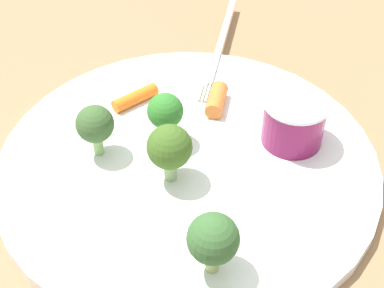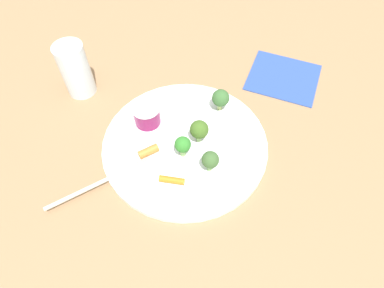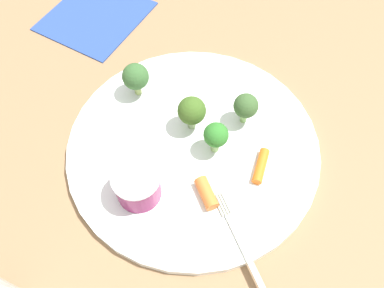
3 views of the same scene
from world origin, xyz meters
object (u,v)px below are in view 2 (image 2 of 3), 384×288
at_px(broccoli_floret_2, 199,130).
at_px(fork, 102,182).
at_px(broccoli_floret_0, 221,98).
at_px(broccoli_floret_1, 183,145).
at_px(carrot_stick_0, 172,180).
at_px(drinking_glass, 75,70).
at_px(sauce_cup, 146,115).
at_px(carrot_stick_1, 148,151).
at_px(napkin, 283,77).
at_px(plate, 185,144).
at_px(broccoli_floret_3, 210,160).

height_order(broccoli_floret_2, fork, broccoli_floret_2).
distance_m(broccoli_floret_0, broccoli_floret_1, 0.14).
bearing_deg(carrot_stick_0, drinking_glass, 75.80).
xyz_separation_m(sauce_cup, carrot_stick_0, (-0.08, -0.12, -0.02)).
xyz_separation_m(broccoli_floret_2, drinking_glass, (-0.03, 0.29, 0.01)).
distance_m(carrot_stick_1, drinking_glass, 0.24).
height_order(sauce_cup, napkin, sauce_cup).
xyz_separation_m(plate, sauce_cup, (-0.00, 0.09, 0.03)).
bearing_deg(fork, sauce_cup, 7.70).
bearing_deg(carrot_stick_1, broccoli_floret_0, -16.34).
bearing_deg(broccoli_floret_0, carrot_stick_1, 163.66).
xyz_separation_m(sauce_cup, broccoli_floret_3, (-0.02, -0.16, 0.01)).
bearing_deg(plate, drinking_glass, 91.16).
bearing_deg(broccoli_floret_3, broccoli_floret_1, 91.72).
relative_size(broccoli_floret_1, drinking_glass, 0.41).
bearing_deg(fork, napkin, -18.16).
bearing_deg(broccoli_floret_3, sauce_cup, 82.65).
bearing_deg(carrot_stick_0, sauce_cup, 56.45).
distance_m(fork, drinking_glass, 0.26).
xyz_separation_m(broccoli_floret_3, fork, (-0.13, 0.14, -0.03)).
relative_size(fork, napkin, 1.21).
distance_m(broccoli_floret_0, fork, 0.28).
height_order(broccoli_floret_1, carrot_stick_0, broccoli_floret_1).
relative_size(broccoli_floret_2, drinking_glass, 0.44).
distance_m(sauce_cup, broccoli_floret_1, 0.11).
xyz_separation_m(broccoli_floret_0, fork, (-0.27, 0.08, -0.03)).
bearing_deg(sauce_cup, carrot_stick_0, -123.55).
relative_size(broccoli_floret_0, fork, 0.27).
distance_m(plate, napkin, 0.29).
bearing_deg(napkin, broccoli_floret_2, 168.35).
bearing_deg(broccoli_floret_1, plate, 28.15).
relative_size(broccoli_floret_2, carrot_stick_1, 1.36).
bearing_deg(broccoli_floret_1, carrot_stick_1, 122.82).
bearing_deg(sauce_cup, drinking_glass, 91.20).
relative_size(broccoli_floret_0, napkin, 0.33).
bearing_deg(broccoli_floret_2, carrot_stick_0, -173.43).
bearing_deg(napkin, sauce_cup, 150.08).
relative_size(broccoli_floret_1, carrot_stick_1, 1.26).
height_order(broccoli_floret_3, fork, broccoli_floret_3).
distance_m(plate, broccoli_floret_2, 0.05).
xyz_separation_m(broccoli_floret_0, broccoli_floret_1, (-0.14, -0.00, -0.00)).
relative_size(broccoli_floret_0, broccoli_floret_3, 1.06).
xyz_separation_m(broccoli_floret_1, broccoli_floret_3, (0.00, -0.06, -0.00)).
distance_m(carrot_stick_0, napkin, 0.37).
relative_size(broccoli_floret_0, carrot_stick_1, 1.33).
bearing_deg(broccoli_floret_2, broccoli_floret_0, 6.19).
xyz_separation_m(broccoli_floret_3, carrot_stick_1, (-0.04, 0.11, -0.02)).
bearing_deg(sauce_cup, broccoli_floret_1, -102.25).
xyz_separation_m(broccoli_floret_2, fork, (-0.18, 0.09, -0.03)).
height_order(sauce_cup, fork, sauce_cup).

